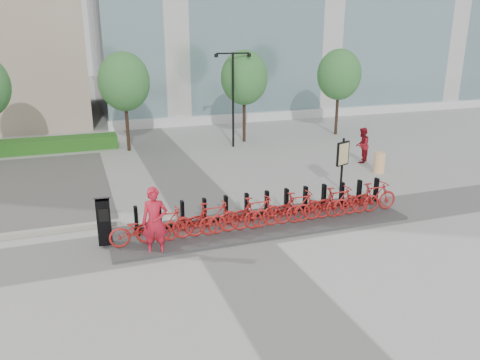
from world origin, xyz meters
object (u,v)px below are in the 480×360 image
object	(u,v)px
kiosk	(104,221)
pedestrian	(362,145)
map_sign	(343,156)
construction_barrel	(379,163)
bike_0	(140,229)
worker_red	(155,222)

from	to	relation	value
kiosk	pedestrian	xyz separation A→B (m)	(12.29, 5.47, 0.05)
map_sign	construction_barrel	bearing A→B (deg)	5.00
kiosk	map_sign	distance (m)	9.50
pedestrian	construction_barrel	xyz separation A→B (m)	(-0.27, -1.79, -0.38)
bike_0	pedestrian	world-z (taller)	pedestrian
pedestrian	construction_barrel	bearing A→B (deg)	40.49
map_sign	worker_red	bearing A→B (deg)	-179.87
construction_barrel	map_sign	world-z (taller)	map_sign
construction_barrel	map_sign	xyz separation A→B (m)	(-2.81, -1.45, 0.91)
bike_0	kiosk	bearing A→B (deg)	67.33
bike_0	map_sign	bearing A→B (deg)	-72.26
worker_red	pedestrian	xyz separation A→B (m)	(10.99, 6.50, -0.14)
kiosk	construction_barrel	size ratio (longest dim) A/B	1.61
worker_red	pedestrian	bearing A→B (deg)	44.68
kiosk	map_sign	xyz separation A→B (m)	(9.21, 2.23, 0.58)
kiosk	worker_red	bearing A→B (deg)	-32.91
bike_0	worker_red	size ratio (longest dim) A/B	0.91
bike_0	pedestrian	distance (m)	12.76
worker_red	map_sign	size ratio (longest dim) A/B	0.95
bike_0	map_sign	world-z (taller)	map_sign
kiosk	construction_barrel	xyz separation A→B (m)	(12.02, 3.69, -0.33)
worker_red	map_sign	world-z (taller)	map_sign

